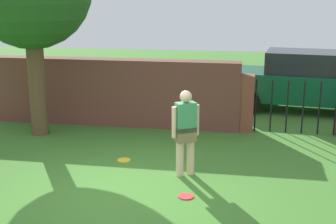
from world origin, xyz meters
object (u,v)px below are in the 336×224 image
object	(u,v)px
person	(185,129)
frisbee_yellow	(124,160)
car	(301,81)
frisbee_red	(186,196)

from	to	relation	value
person	frisbee_yellow	size ratio (longest dim) A/B	6.00
car	frisbee_yellow	bearing A→B (deg)	58.45
car	frisbee_red	distance (m)	6.88
frisbee_yellow	frisbee_red	world-z (taller)	same
frisbee_yellow	frisbee_red	distance (m)	2.09
car	frisbee_yellow	xyz separation A→B (m)	(-3.96, -4.88, -0.85)
person	car	distance (m)	6.01
car	frisbee_red	xyz separation A→B (m)	(-2.48, -6.36, -0.85)
car	frisbee_yellow	world-z (taller)	car
car	frisbee_yellow	size ratio (longest dim) A/B	16.24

